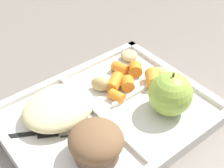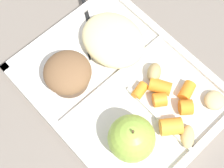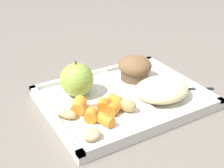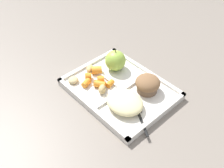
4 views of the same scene
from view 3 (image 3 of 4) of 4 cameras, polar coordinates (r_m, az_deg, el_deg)
The scene contains 17 objects.
ground at distance 0.68m, azimuth 2.12°, elevation -3.41°, with size 6.00×6.00×0.00m, color slate.
lunch_tray at distance 0.67m, azimuth 2.12°, elevation -2.76°, with size 0.34×0.27×0.02m.
green_apple at distance 0.66m, azimuth -6.60°, elevation 0.82°, with size 0.07×0.07×0.08m.
bran_muffin at distance 0.73m, azimuth 4.30°, elevation 3.02°, with size 0.08×0.08×0.06m.
carrot_slice_near_corner at distance 0.61m, azimuth -6.21°, elevation -4.08°, with size 0.03×0.03×0.03m, color orange.
carrot_slice_diagonal at distance 0.61m, azimuth 0.53°, elevation -4.38°, with size 0.02×0.02×0.04m, color orange.
carrot_slice_back at distance 0.58m, azimuth -3.92°, elevation -5.95°, with size 0.03×0.03×0.02m, color orange.
carrot_slice_tilted at distance 0.57m, azimuth -1.14°, elevation -6.80°, with size 0.02×0.02×0.03m, color orange.
carrot_slice_edge at distance 0.64m, azimuth 0.60°, elevation -2.90°, with size 0.02×0.02×0.03m, color orange.
carrot_slice_center at distance 0.62m, azimuth -1.62°, elevation -4.00°, with size 0.02×0.02×0.02m, color orange.
potato_chunk_golden at distance 0.60m, azimuth -8.38°, elevation -5.60°, with size 0.04×0.02×0.02m, color tan.
potato_chunk_large at distance 0.54m, azimuth -3.99°, elevation -9.37°, with size 0.03×0.04×0.02m, color tan.
potato_chunk_wedge at distance 0.61m, azimuth 3.02°, elevation -4.05°, with size 0.04×0.02×0.03m, color tan.
egg_noodle_pile at distance 0.66m, azimuth 9.31°, elevation -0.98°, with size 0.12×0.10×0.04m, color beige.
meatball_center at distance 0.67m, azimuth 8.36°, elevation -0.90°, with size 0.04×0.04×0.04m, color brown.
meatball_side at distance 0.65m, azimuth 8.08°, elevation -1.57°, with size 0.04×0.04×0.04m, color #755B4C.
plastic_fork at distance 0.71m, azimuth 11.99°, elevation -0.92°, with size 0.13×0.08×0.00m.
Camera 3 is at (-0.31, -0.48, 0.36)m, focal length 48.81 mm.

